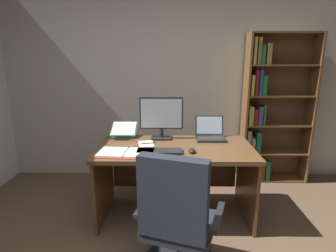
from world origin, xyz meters
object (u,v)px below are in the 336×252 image
object	(u,v)px
notepad	(146,144)
bookshelf	(269,114)
open_binder	(126,153)
pen	(148,143)
desk	(175,163)
reading_stand_with_book	(124,130)
laptop	(210,134)
computer_mouse	(192,151)
monitor	(161,118)
office_chair	(177,227)
keyboard	(160,151)

from	to	relation	value
notepad	bookshelf	bearing A→B (deg)	29.05
open_binder	pen	size ratio (longest dim) A/B	3.84
desk	reading_stand_with_book	world-z (taller)	reading_stand_with_book
laptop	computer_mouse	distance (m)	0.52
desk	notepad	xyz separation A→B (m)	(-0.29, -0.02, 0.21)
notepad	monitor	bearing A→B (deg)	55.94
reading_stand_with_book	pen	world-z (taller)	reading_stand_with_book
desk	laptop	size ratio (longest dim) A/B	4.96
reading_stand_with_book	notepad	world-z (taller)	reading_stand_with_book
desk	notepad	world-z (taller)	notepad
desk	open_binder	distance (m)	0.59
bookshelf	monitor	distance (m)	1.51
bookshelf	open_binder	size ratio (longest dim) A/B	3.58
reading_stand_with_book	notepad	bearing A→B (deg)	-46.72
computer_mouse	notepad	xyz separation A→B (m)	(-0.45, 0.24, -0.02)
desk	laptop	bearing A→B (deg)	27.96
notepad	pen	xyz separation A→B (m)	(0.02, 0.00, 0.01)
office_chair	pen	xyz separation A→B (m)	(-0.28, 0.90, 0.35)
reading_stand_with_book	keyboard	bearing A→B (deg)	-51.48
pen	keyboard	bearing A→B (deg)	-61.93
pen	office_chair	bearing A→B (deg)	-72.53
office_chair	laptop	distance (m)	1.24
desk	laptop	world-z (taller)	laptop
keyboard	open_binder	size ratio (longest dim) A/B	0.78
reading_stand_with_book	open_binder	bearing A→B (deg)	-78.61
notepad	pen	bearing A→B (deg)	0.00
keyboard	computer_mouse	xyz separation A→B (m)	(0.30, 0.00, 0.01)
notepad	pen	size ratio (longest dim) A/B	1.50
reading_stand_with_book	laptop	bearing A→B (deg)	-4.34
open_binder	notepad	xyz separation A→B (m)	(0.16, 0.29, -0.01)
bookshelf	computer_mouse	xyz separation A→B (m)	(-1.08, -1.08, -0.13)
computer_mouse	keyboard	bearing A→B (deg)	180.00
reading_stand_with_book	pen	xyz separation A→B (m)	(0.30, -0.29, -0.06)
bookshelf	office_chair	bearing A→B (deg)	-124.94
monitor	pen	xyz separation A→B (m)	(-0.13, -0.22, -0.21)
bookshelf	open_binder	bearing A→B (deg)	-146.00
desk	open_binder	xyz separation A→B (m)	(-0.45, -0.30, 0.22)
desk	bookshelf	size ratio (longest dim) A/B	0.80
bookshelf	laptop	xyz separation A→B (m)	(-0.84, -0.63, -0.10)
laptop	reading_stand_with_book	distance (m)	0.96
office_chair	computer_mouse	distance (m)	0.77
desk	laptop	distance (m)	0.51
office_chair	computer_mouse	bearing A→B (deg)	95.52
bookshelf	notepad	size ratio (longest dim) A/B	9.15
laptop	reading_stand_with_book	size ratio (longest dim) A/B	1.02
laptop	pen	xyz separation A→B (m)	(-0.66, -0.22, -0.04)
computer_mouse	pen	bearing A→B (deg)	150.81
laptop	keyboard	xyz separation A→B (m)	(-0.53, -0.46, -0.04)
bookshelf	office_chair	xyz separation A→B (m)	(-1.22, -1.75, -0.49)
reading_stand_with_book	office_chair	bearing A→B (deg)	-64.10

